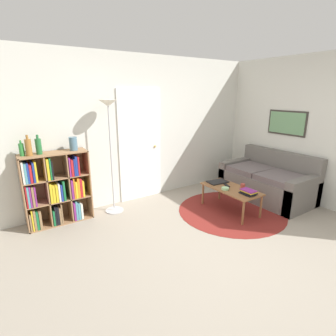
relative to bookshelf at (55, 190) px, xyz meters
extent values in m
plane|color=gray|center=(1.67, -2.14, -0.54)|extent=(14.00, 14.00, 0.00)
cube|color=silver|center=(1.67, 0.22, 0.76)|extent=(7.70, 0.05, 2.60)
cube|color=white|center=(1.56, 0.18, 0.48)|extent=(0.85, 0.02, 2.03)
sphere|color=tan|center=(1.86, 0.16, 0.44)|extent=(0.04, 0.04, 0.04)
cube|color=silver|center=(4.04, -0.97, 0.76)|extent=(0.05, 5.33, 2.60)
cube|color=#332D28|center=(4.01, -1.12, 0.86)|extent=(0.02, 0.77, 0.46)
cube|color=#669366|center=(4.00, -1.12, 0.86)|extent=(0.01, 0.71, 0.40)
cylinder|color=maroon|center=(2.54, -1.22, -0.53)|extent=(1.79, 1.79, 0.01)
cube|color=#936B47|center=(-0.43, 0.01, 0.02)|extent=(0.02, 0.34, 1.11)
cube|color=#936B47|center=(0.50, 0.01, 0.02)|extent=(0.02, 0.34, 1.11)
cube|color=#936B47|center=(0.03, 0.01, 0.56)|extent=(0.95, 0.34, 0.02)
cube|color=#936B47|center=(0.03, 0.01, -0.53)|extent=(0.95, 0.34, 0.02)
cube|color=#936B47|center=(0.03, 0.17, 0.02)|extent=(0.95, 0.02, 1.11)
cube|color=#936B47|center=(-0.12, 0.01, 0.02)|extent=(0.02, 0.32, 1.07)
cube|color=#936B47|center=(0.19, 0.01, 0.02)|extent=(0.02, 0.32, 1.07)
cube|color=#936B47|center=(0.03, 0.01, -0.16)|extent=(0.91, 0.32, 0.02)
cube|color=#936B47|center=(0.03, 0.01, 0.19)|extent=(0.91, 0.32, 0.02)
cube|color=olive|center=(-0.40, -0.02, -0.39)|extent=(0.02, 0.27, 0.26)
cube|color=gold|center=(-0.37, -0.04, -0.37)|extent=(0.02, 0.24, 0.31)
cube|color=olive|center=(-0.34, -0.06, -0.37)|extent=(0.03, 0.20, 0.30)
cube|color=#196B38|center=(-0.31, -0.03, -0.38)|extent=(0.03, 0.26, 0.27)
cube|color=olive|center=(-0.27, -0.05, -0.38)|extent=(0.03, 0.22, 0.27)
cube|color=#196B38|center=(-0.09, -0.03, -0.40)|extent=(0.03, 0.26, 0.24)
cube|color=black|center=(-0.06, -0.02, -0.38)|extent=(0.02, 0.27, 0.29)
cube|color=black|center=(-0.03, -0.05, -0.38)|extent=(0.03, 0.21, 0.27)
cube|color=olive|center=(0.00, -0.03, -0.39)|extent=(0.03, 0.26, 0.27)
cube|color=olive|center=(0.03, -0.07, -0.36)|extent=(0.02, 0.19, 0.32)
cube|color=#7F287A|center=(0.22, -0.05, -0.37)|extent=(0.03, 0.21, 0.29)
cube|color=teal|center=(0.25, -0.06, -0.37)|extent=(0.03, 0.20, 0.30)
cube|color=teal|center=(0.29, -0.05, -0.39)|extent=(0.03, 0.22, 0.26)
cube|color=silver|center=(0.33, -0.06, -0.39)|extent=(0.03, 0.19, 0.25)
cube|color=#B21E23|center=(-0.40, -0.05, 0.01)|extent=(0.02, 0.21, 0.32)
cube|color=teal|center=(-0.38, -0.06, 0.00)|extent=(0.02, 0.21, 0.30)
cube|color=#7F287A|center=(-0.35, -0.05, 0.00)|extent=(0.02, 0.22, 0.30)
cube|color=olive|center=(-0.32, -0.04, -0.01)|extent=(0.03, 0.25, 0.29)
cube|color=#7F287A|center=(-0.29, -0.05, -0.01)|extent=(0.02, 0.22, 0.29)
cube|color=gold|center=(-0.08, -0.04, -0.01)|extent=(0.03, 0.24, 0.29)
cube|color=gold|center=(-0.04, -0.04, -0.02)|extent=(0.03, 0.23, 0.27)
cube|color=gold|center=(0.00, -0.05, -0.02)|extent=(0.03, 0.22, 0.26)
cube|color=silver|center=(0.03, -0.03, -0.02)|extent=(0.03, 0.25, 0.27)
cube|color=navy|center=(0.06, -0.05, -0.03)|extent=(0.03, 0.21, 0.26)
cube|color=#196B38|center=(0.10, -0.03, 0.00)|extent=(0.03, 0.26, 0.30)
cube|color=#7F287A|center=(0.22, -0.06, -0.01)|extent=(0.03, 0.20, 0.30)
cube|color=orange|center=(0.25, -0.03, 0.01)|extent=(0.02, 0.27, 0.32)
cube|color=gold|center=(0.28, -0.03, -0.02)|extent=(0.03, 0.25, 0.26)
cube|color=orange|center=(0.31, -0.05, 0.00)|extent=(0.03, 0.21, 0.31)
cube|color=#B21E23|center=(0.35, -0.04, -0.01)|extent=(0.03, 0.24, 0.30)
cube|color=gold|center=(0.38, -0.07, -0.03)|extent=(0.03, 0.19, 0.25)
cube|color=silver|center=(-0.40, -0.03, 0.36)|extent=(0.02, 0.26, 0.31)
cube|color=teal|center=(-0.37, -0.03, 0.34)|extent=(0.03, 0.26, 0.28)
cube|color=navy|center=(-0.34, -0.04, 0.35)|extent=(0.02, 0.24, 0.29)
cube|color=#B21E23|center=(-0.30, -0.05, 0.33)|extent=(0.03, 0.23, 0.26)
cube|color=navy|center=(-0.27, -0.03, 0.35)|extent=(0.03, 0.26, 0.28)
cube|color=gold|center=(-0.24, -0.05, 0.35)|extent=(0.03, 0.21, 0.29)
cube|color=gold|center=(-0.08, -0.06, 0.36)|extent=(0.03, 0.20, 0.31)
cube|color=#196B38|center=(-0.05, -0.03, 0.36)|extent=(0.02, 0.26, 0.32)
cube|color=black|center=(-0.03, -0.05, 0.34)|extent=(0.02, 0.22, 0.26)
cube|color=#7F287A|center=(0.22, -0.05, 0.35)|extent=(0.02, 0.21, 0.29)
cube|color=#B21E23|center=(0.25, -0.03, 0.33)|extent=(0.03, 0.25, 0.25)
cube|color=navy|center=(0.28, -0.04, 0.34)|extent=(0.02, 0.23, 0.26)
cube|color=navy|center=(0.31, -0.06, 0.35)|extent=(0.03, 0.20, 0.30)
cube|color=#B21E23|center=(0.34, -0.04, 0.35)|extent=(0.02, 0.24, 0.29)
cylinder|color=#B7B7BC|center=(0.88, -0.10, -0.53)|extent=(0.30, 0.30, 0.01)
cylinder|color=#B7B7BC|center=(0.88, -0.10, 0.39)|extent=(0.02, 0.02, 1.75)
cone|color=white|center=(0.88, -0.10, 1.26)|extent=(0.29, 0.29, 0.10)
cube|color=#66605B|center=(3.54, -1.14, -0.31)|extent=(0.92, 1.64, 0.46)
cube|color=#66605B|center=(3.92, -1.14, -0.10)|extent=(0.16, 1.64, 0.87)
cube|color=#66605B|center=(3.54, -1.88, -0.24)|extent=(0.92, 0.16, 0.60)
cube|color=#66605B|center=(3.54, -0.40, -0.24)|extent=(0.92, 0.16, 0.60)
cube|color=#63585A|center=(3.46, -1.47, -0.03)|extent=(0.72, 0.64, 0.10)
cube|color=#63585A|center=(3.46, -0.81, -0.03)|extent=(0.72, 0.64, 0.10)
cube|color=brown|center=(2.54, -1.19, -0.14)|extent=(0.50, 1.01, 0.02)
cylinder|color=brown|center=(2.33, -1.65, -0.34)|extent=(0.04, 0.04, 0.39)
cylinder|color=brown|center=(2.33, -0.72, -0.34)|extent=(0.04, 0.04, 0.39)
cylinder|color=brown|center=(2.74, -1.65, -0.34)|extent=(0.04, 0.04, 0.39)
cylinder|color=brown|center=(2.74, -0.72, -0.34)|extent=(0.04, 0.04, 0.39)
cube|color=black|center=(2.55, -0.85, -0.12)|extent=(0.37, 0.26, 0.02)
cylinder|color=#9ED193|center=(2.40, -1.18, -0.11)|extent=(0.12, 0.12, 0.04)
cube|color=black|center=(2.54, -1.52, -0.12)|extent=(0.15, 0.22, 0.02)
cube|color=black|center=(2.56, -1.54, -0.10)|extent=(0.15, 0.22, 0.02)
cube|color=gold|center=(2.56, -1.53, -0.08)|extent=(0.15, 0.22, 0.02)
cube|color=#7F287A|center=(2.55, -1.53, -0.06)|extent=(0.15, 0.22, 0.02)
cylinder|color=#A33D33|center=(2.69, -1.30, -0.09)|extent=(0.08, 0.08, 0.08)
cube|color=black|center=(2.55, -1.07, -0.12)|extent=(0.10, 0.17, 0.02)
cylinder|color=#2D8438|center=(-0.36, 0.02, 0.66)|extent=(0.07, 0.07, 0.17)
cylinder|color=#2D8438|center=(-0.36, 0.02, 0.77)|extent=(0.03, 0.03, 0.04)
cylinder|color=olive|center=(-0.27, -0.02, 0.69)|extent=(0.08, 0.08, 0.23)
cylinder|color=olive|center=(-0.27, -0.02, 0.83)|extent=(0.03, 0.03, 0.06)
cylinder|color=#236633|center=(-0.14, 0.01, 0.68)|extent=(0.08, 0.08, 0.22)
cylinder|color=#236633|center=(-0.14, 0.01, 0.82)|extent=(0.03, 0.03, 0.06)
cylinder|color=slate|center=(0.33, 0.01, 0.67)|extent=(0.12, 0.12, 0.20)
camera|label=1|loc=(-0.62, -4.04, 1.42)|focal=28.00mm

